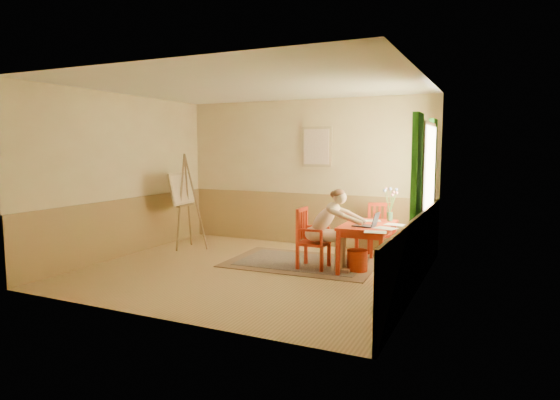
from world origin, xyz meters
The scene contains 14 objects.
room centered at (0.00, 0.00, 1.40)m, with size 5.04×4.54×2.84m.
wainscot centered at (0.00, 0.80, 0.50)m, with size 5.00×4.50×1.00m.
window centered at (2.42, 1.10, 1.35)m, with size 0.12×2.01×2.20m.
wall_portrait centered at (0.25, 2.20, 1.90)m, with size 0.60×0.05×0.76m.
rug centered at (0.54, 0.78, 0.01)m, with size 2.46×1.69×0.02m.
table centered at (1.62, 0.81, 0.63)m, with size 0.75×1.22×0.72m.
chair_left centered at (0.80, 0.51, 0.48)m, with size 0.45×0.43×0.95m.
chair_back centered at (1.59, 1.81, 0.46)m, with size 0.53×0.54×0.92m.
figure centered at (1.09, 0.51, 0.70)m, with size 0.94×0.41×1.27m.
laptop centered at (1.68, 0.54, 0.76)m, with size 0.38×0.25×0.22m.
papers centered at (1.87, 0.66, 0.72)m, with size 0.78×1.27×0.00m.
vase centered at (1.87, 1.23, 0.97)m, with size 0.22×0.27×0.54m.
wastebasket centered at (1.51, 0.64, 0.17)m, with size 0.31×0.31×0.33m, color red.
easel centered at (-1.91, 0.93, 1.05)m, with size 0.63×0.80×1.78m.
Camera 1 is at (3.42, -6.28, 1.89)m, focal length 30.40 mm.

